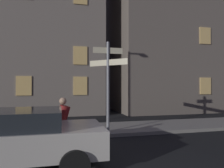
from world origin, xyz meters
TOP-DOWN VIEW (x-y plane):
  - sidewalk_kerb at (0.00, 6.22)m, footprint 40.00×2.63m
  - signpost at (-0.10, 5.38)m, footprint 1.28×1.28m
  - car_near_right at (-3.11, 2.41)m, footprint 4.45×2.12m
  - cyclist at (-1.86, 3.69)m, footprint 1.82×0.36m
  - building_left_block at (-4.07, 14.45)m, footprint 10.35×6.89m
  - building_right_block at (8.23, 13.60)m, footprint 11.61×6.91m

SIDE VIEW (x-z plane):
  - sidewalk_kerb at x=0.00m, z-range 0.00..0.14m
  - cyclist at x=-1.86m, z-range -0.06..1.55m
  - car_near_right at x=-3.11m, z-range 0.06..1.45m
  - signpost at x=-0.10m, z-range 0.48..4.10m
  - building_left_block at x=-4.07m, z-range 0.00..14.93m
  - building_right_block at x=8.23m, z-range 0.00..17.47m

